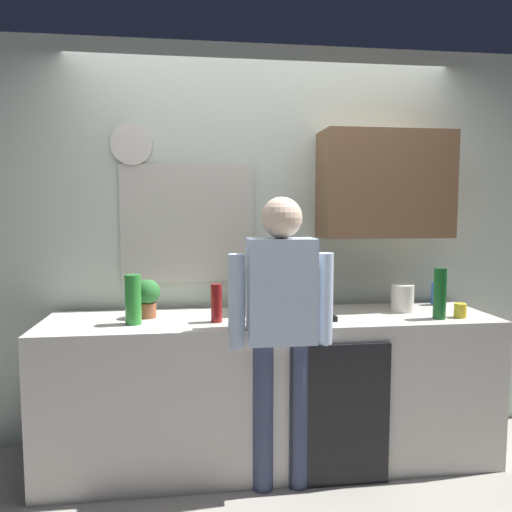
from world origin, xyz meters
TOP-DOWN VIEW (x-y plane):
  - ground_plane at (0.00, 0.00)m, footprint 8.00×8.00m
  - kitchen_counter at (0.00, 0.30)m, footprint 2.68×0.64m
  - dishwasher_panel at (0.33, -0.03)m, footprint 0.56×0.02m
  - back_wall_assembly at (0.10, 0.70)m, footprint 4.28×0.42m
  - coffee_maker at (0.25, 0.24)m, footprint 0.20×0.20m
  - bottle_green_wine at (0.97, 0.12)m, footprint 0.07×0.07m
  - bottle_clear_soda at (-0.80, 0.21)m, footprint 0.09×0.09m
  - bottle_olive_oil at (0.03, 0.38)m, footprint 0.06×0.06m
  - bottle_red_vinegar at (-0.34, 0.21)m, footprint 0.06×0.06m
  - bottle_dark_sauce at (-0.05, 0.19)m, footprint 0.06×0.06m
  - bottle_amber_beer at (-0.17, 0.54)m, footprint 0.06×0.06m
  - cup_yellow_cup at (1.11, 0.14)m, footprint 0.07×0.07m
  - potted_plant at (-0.74, 0.37)m, footprint 0.15×0.15m
  - dish_soap at (1.16, 0.53)m, footprint 0.06×0.06m
  - storage_canister at (0.84, 0.35)m, footprint 0.14×0.14m
  - person_at_sink at (0.00, 0.00)m, footprint 0.57×0.22m

SIDE VIEW (x-z plane):
  - ground_plane at x=0.00m, z-range 0.00..0.00m
  - dishwasher_panel at x=0.33m, z-range 0.00..0.80m
  - kitchen_counter at x=0.00m, z-range 0.00..0.89m
  - cup_yellow_cup at x=1.11m, z-range 0.89..0.98m
  - person_at_sink at x=0.00m, z-range 0.15..1.75m
  - dish_soap at x=1.16m, z-range 0.88..1.06m
  - storage_canister at x=0.84m, z-range 0.89..1.06m
  - bottle_dark_sauce at x=-0.05m, z-range 0.89..1.07m
  - bottle_red_vinegar at x=-0.34m, z-range 0.89..1.11m
  - bottle_amber_beer at x=-0.17m, z-range 0.89..1.12m
  - bottle_olive_oil at x=0.03m, z-range 0.89..1.14m
  - potted_plant at x=-0.74m, z-range 0.91..1.14m
  - bottle_clear_soda at x=-0.80m, z-range 0.89..1.17m
  - coffee_maker at x=0.25m, z-range 0.87..1.20m
  - bottle_green_wine at x=0.97m, z-range 0.89..1.19m
  - back_wall_assembly at x=0.10m, z-range 0.06..2.66m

